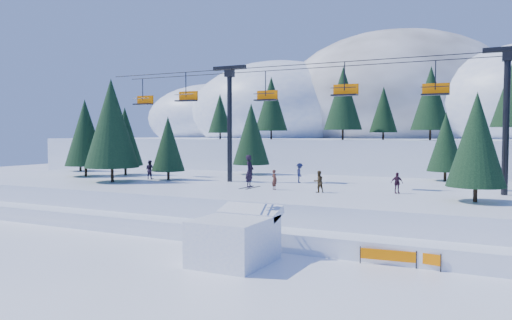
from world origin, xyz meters
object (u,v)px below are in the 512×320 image
at_px(chairlift, 337,102).
at_px(banner_near, 388,255).
at_px(jump_kicker, 235,238).
at_px(banner_far, 412,257).

bearing_deg(chairlift, banner_near, -62.49).
distance_m(jump_kicker, banner_far, 9.10).
relative_size(jump_kicker, banner_near, 1.97).
xyz_separation_m(chairlift, banner_near, (6.86, -13.17, -8.78)).
distance_m(jump_kicker, banner_near, 7.92).
xyz_separation_m(chairlift, banner_far, (8.05, -12.94, -8.78)).
height_order(chairlift, banner_near, chairlift).
bearing_deg(chairlift, banner_far, -58.13).
bearing_deg(banner_near, chairlift, 117.51).
relative_size(chairlift, banner_far, 16.30).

